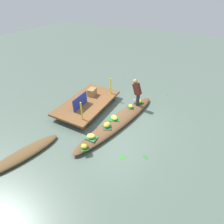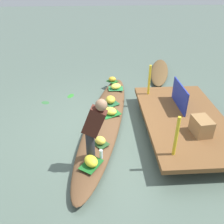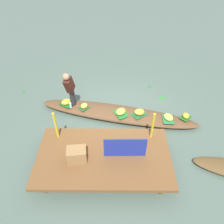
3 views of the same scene
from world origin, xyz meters
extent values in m
plane|color=#506256|center=(0.00, 0.00, 0.00)|extent=(40.00, 40.00, 0.00)
cube|color=brown|center=(0.34, 1.80, 0.32)|extent=(3.20, 1.80, 0.10)
cylinder|color=brown|center=(-0.94, 1.08, 0.13)|extent=(0.14, 0.14, 0.27)
cylinder|color=#523530|center=(1.62, 1.08, 0.13)|extent=(0.14, 0.14, 0.27)
cylinder|color=#52431D|center=(-0.94, 2.52, 0.13)|extent=(0.14, 0.14, 0.27)
cylinder|color=brown|center=(1.62, 2.52, 0.13)|extent=(0.14, 0.14, 0.27)
ellipsoid|color=brown|center=(0.00, 0.00, 0.12)|extent=(4.93, 1.81, 0.24)
cube|color=#295228|center=(1.01, -0.12, 0.25)|extent=(0.39, 0.39, 0.01)
ellipsoid|color=#F9E047|center=(1.01, -0.12, 0.32)|extent=(0.28, 0.29, 0.15)
cube|color=#225C34|center=(-0.66, 0.18, 0.25)|extent=(0.53, 0.49, 0.01)
ellipsoid|color=gold|center=(-0.66, 0.18, 0.34)|extent=(0.32, 0.27, 0.18)
cube|color=#1F712D|center=(-0.11, 0.15, 0.25)|extent=(0.50, 0.55, 0.01)
ellipsoid|color=#F9E647|center=(-0.11, 0.15, 0.33)|extent=(0.40, 0.40, 0.16)
cube|color=#205F20|center=(-2.00, 0.31, 0.25)|extent=(0.40, 0.40, 0.01)
ellipsoid|color=gold|center=(-2.00, 0.31, 0.32)|extent=(0.21, 0.24, 0.14)
cube|color=#287744|center=(-1.48, 0.38, 0.25)|extent=(0.32, 0.43, 0.01)
ellipsoid|color=#ECE350|center=(-1.48, 0.38, 0.32)|extent=(0.35, 0.37, 0.15)
cube|color=#1C6424|center=(1.59, -0.30, 0.25)|extent=(0.50, 0.47, 0.01)
ellipsoid|color=yellow|center=(1.59, -0.30, 0.33)|extent=(0.37, 0.34, 0.16)
cylinder|color=#28282D|center=(1.37, -0.30, 0.52)|extent=(0.16, 0.16, 0.55)
cube|color=#471F17|center=(1.39, -0.21, 1.04)|extent=(0.27, 0.48, 0.59)
sphere|color=#9E7556|center=(1.42, -0.09, 1.37)|extent=(0.20, 0.20, 0.20)
cylinder|color=silver|center=(1.42, -0.11, 0.34)|extent=(0.06, 0.06, 0.19)
cube|color=navy|center=(-0.16, 1.80, 0.65)|extent=(0.98, 0.05, 0.57)
cylinder|color=gold|center=(-0.86, 1.20, 0.77)|extent=(0.06, 0.06, 0.80)
cylinder|color=gold|center=(1.54, 1.20, 0.77)|extent=(0.06, 0.06, 0.80)
cube|color=olive|center=(0.95, 1.91, 0.54)|extent=(0.47, 0.37, 0.35)
ellipsoid|color=#2F822B|center=(-1.57, -0.95, 0.00)|extent=(0.33, 0.25, 0.01)
ellipsoid|color=#336B38|center=(-1.20, -1.62, 0.00)|extent=(0.26, 0.29, 0.01)
ellipsoid|color=#366740|center=(3.31, -1.26, 0.00)|extent=(0.22, 0.17, 0.01)
camera|label=1|loc=(-5.20, -2.47, 4.72)|focal=28.05mm
camera|label=2|loc=(4.78, -0.12, 3.30)|focal=38.53mm
camera|label=3|loc=(0.12, 5.06, 4.58)|focal=35.18mm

